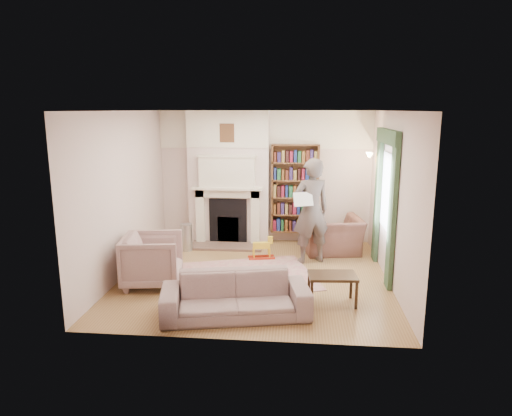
# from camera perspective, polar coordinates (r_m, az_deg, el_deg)

# --- Properties ---
(floor) EXTENTS (4.50, 4.50, 0.00)m
(floor) POSITION_cam_1_polar(r_m,az_deg,el_deg) (7.98, -0.17, -8.48)
(floor) COLOR brown
(floor) RESTS_ON ground
(ceiling) EXTENTS (4.50, 4.50, 0.00)m
(ceiling) POSITION_cam_1_polar(r_m,az_deg,el_deg) (7.46, -0.18, 12.06)
(ceiling) COLOR white
(ceiling) RESTS_ON wall_back
(wall_back) EXTENTS (4.50, 0.00, 4.50)m
(wall_back) POSITION_cam_1_polar(r_m,az_deg,el_deg) (9.81, 1.10, 3.90)
(wall_back) COLOR beige
(wall_back) RESTS_ON floor
(wall_front) EXTENTS (4.50, 0.00, 4.50)m
(wall_front) POSITION_cam_1_polar(r_m,az_deg,el_deg) (5.42, -2.49, -3.01)
(wall_front) COLOR beige
(wall_front) RESTS_ON floor
(wall_left) EXTENTS (0.00, 4.50, 4.50)m
(wall_left) POSITION_cam_1_polar(r_m,az_deg,el_deg) (8.13, -16.18, 1.67)
(wall_left) COLOR beige
(wall_left) RESTS_ON floor
(wall_right) EXTENTS (0.00, 4.50, 4.50)m
(wall_right) POSITION_cam_1_polar(r_m,az_deg,el_deg) (7.71, 16.70, 1.09)
(wall_right) COLOR beige
(wall_right) RESTS_ON floor
(fireplace) EXTENTS (1.70, 0.58, 2.80)m
(fireplace) POSITION_cam_1_polar(r_m,az_deg,el_deg) (9.70, -3.42, 3.70)
(fireplace) COLOR beige
(fireplace) RESTS_ON floor
(bookcase) EXTENTS (1.00, 0.24, 1.85)m
(bookcase) POSITION_cam_1_polar(r_m,az_deg,el_deg) (9.69, 4.88, 2.41)
(bookcase) COLOR brown
(bookcase) RESTS_ON floor
(window) EXTENTS (0.02, 0.90, 1.30)m
(window) POSITION_cam_1_polar(r_m,az_deg,el_deg) (8.09, 16.08, 1.99)
(window) COLOR silver
(window) RESTS_ON wall_right
(curtain_left) EXTENTS (0.07, 0.32, 2.40)m
(curtain_left) POSITION_cam_1_polar(r_m,az_deg,el_deg) (7.46, 16.67, -0.86)
(curtain_left) COLOR #2F482E
(curtain_left) RESTS_ON floor
(curtain_right) EXTENTS (0.07, 0.32, 2.40)m
(curtain_right) POSITION_cam_1_polar(r_m,az_deg,el_deg) (8.80, 14.95, 1.20)
(curtain_right) COLOR #2F482E
(curtain_right) RESTS_ON floor
(pelmet) EXTENTS (0.09, 1.70, 0.24)m
(pelmet) POSITION_cam_1_polar(r_m,az_deg,el_deg) (7.98, 16.16, 8.58)
(pelmet) COLOR #2F482E
(pelmet) RESTS_ON wall_right
(wall_sconce) EXTENTS (0.20, 0.24, 0.24)m
(wall_sconce) POSITION_cam_1_polar(r_m,az_deg,el_deg) (9.07, 13.72, 6.05)
(wall_sconce) COLOR gold
(wall_sconce) RESTS_ON wall_right
(rug) EXTENTS (2.77, 2.42, 0.01)m
(rug) POSITION_cam_1_polar(r_m,az_deg,el_deg) (7.96, -1.50, -8.50)
(rug) COLOR #BAAD8D
(rug) RESTS_ON floor
(armchair_reading) EXTENTS (1.26, 1.15, 0.72)m
(armchair_reading) POSITION_cam_1_polar(r_m,az_deg,el_deg) (9.24, 9.50, -3.38)
(armchair_reading) COLOR #4D3229
(armchair_reading) RESTS_ON floor
(armchair_left) EXTENTS (1.05, 1.03, 0.84)m
(armchair_left) POSITION_cam_1_polar(r_m,az_deg,el_deg) (7.66, -12.81, -6.34)
(armchair_left) COLOR #A9998B
(armchair_left) RESTS_ON floor
(sofa) EXTENTS (2.15, 1.19, 0.59)m
(sofa) POSITION_cam_1_polar(r_m,az_deg,el_deg) (6.44, -2.58, -10.87)
(sofa) COLOR gray
(sofa) RESTS_ON floor
(man_reading) EXTENTS (0.84, 0.70, 1.96)m
(man_reading) POSITION_cam_1_polar(r_m,az_deg,el_deg) (8.49, 6.89, -0.39)
(man_reading) COLOR #4F443F
(man_reading) RESTS_ON floor
(newspaper) EXTENTS (0.38, 0.23, 0.25)m
(newspaper) POSITION_cam_1_polar(r_m,az_deg,el_deg) (8.23, 5.93, 1.10)
(newspaper) COLOR silver
(newspaper) RESTS_ON man_reading
(coffee_table) EXTENTS (0.74, 0.51, 0.45)m
(coffee_table) POSITION_cam_1_polar(r_m,az_deg,el_deg) (6.93, 9.48, -9.95)
(coffee_table) COLOR black
(coffee_table) RESTS_ON floor
(paraffin_heater) EXTENTS (0.28, 0.28, 0.55)m
(paraffin_heater) POSITION_cam_1_polar(r_m,az_deg,el_deg) (9.40, -8.69, -3.62)
(paraffin_heater) COLOR #A3A6AA
(paraffin_heater) RESTS_ON floor
(rocking_horse) EXTENTS (0.53, 0.30, 0.44)m
(rocking_horse) POSITION_cam_1_polar(r_m,az_deg,el_deg) (8.78, 0.68, -5.00)
(rocking_horse) COLOR gold
(rocking_horse) RESTS_ON rug
(board_game) EXTENTS (0.39, 0.39, 0.03)m
(board_game) POSITION_cam_1_polar(r_m,az_deg,el_deg) (8.01, -3.74, -8.22)
(board_game) COLOR #D3DA4D
(board_game) RESTS_ON rug
(game_box_lid) EXTENTS (0.33, 0.22, 0.06)m
(game_box_lid) POSITION_cam_1_polar(r_m,az_deg,el_deg) (8.00, -5.30, -8.21)
(game_box_lid) COLOR #A62213
(game_box_lid) RESTS_ON rug
(comic_annuals) EXTENTS (1.22, 0.80, 0.02)m
(comic_annuals) POSITION_cam_1_polar(r_m,az_deg,el_deg) (7.64, -0.07, -9.29)
(comic_annuals) COLOR red
(comic_annuals) RESTS_ON rug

